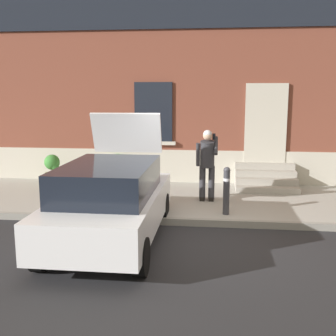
% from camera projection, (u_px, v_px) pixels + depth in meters
% --- Properties ---
extents(ground_plane, '(80.00, 80.00, 0.00)m').
position_uv_depth(ground_plane, '(196.00, 241.00, 7.82)').
color(ground_plane, '#232326').
extents(sidewalk, '(24.00, 3.60, 0.15)m').
position_uv_depth(sidewalk, '(201.00, 200.00, 10.54)').
color(sidewalk, '#99968E').
rests_on(sidewalk, ground).
extents(curb_edge, '(24.00, 0.12, 0.15)m').
position_uv_depth(curb_edge, '(198.00, 222.00, 8.72)').
color(curb_edge, gray).
rests_on(curb_edge, ground).
extents(building_facade, '(24.00, 1.52, 7.50)m').
position_uv_depth(building_facade, '(206.00, 59.00, 12.33)').
color(building_facade, brown).
rests_on(building_facade, ground).
extents(entrance_stoop, '(1.66, 1.28, 0.64)m').
position_uv_depth(entrance_stoop, '(265.00, 179.00, 11.58)').
color(entrance_stoop, '#9E998E').
rests_on(entrance_stoop, sidewalk).
extents(hatchback_car_white, '(1.81, 4.07, 2.34)m').
position_uv_depth(hatchback_car_white, '(111.00, 200.00, 7.66)').
color(hatchback_car_white, white).
rests_on(hatchback_car_white, ground).
extents(bollard_near_person, '(0.15, 0.15, 1.04)m').
position_uv_depth(bollard_near_person, '(226.00, 189.00, 8.95)').
color(bollard_near_person, '#333338').
rests_on(bollard_near_person, sidewalk).
extents(person_on_phone, '(0.51, 0.51, 1.74)m').
position_uv_depth(person_on_phone, '(207.00, 161.00, 9.96)').
color(person_on_phone, '#2D2D33').
rests_on(person_on_phone, sidewalk).
extents(planter_olive, '(0.44, 0.44, 0.86)m').
position_uv_depth(planter_olive, '(53.00, 169.00, 11.96)').
color(planter_olive, '#606B38').
rests_on(planter_olive, sidewalk).
extents(planter_terracotta, '(0.44, 0.44, 0.86)m').
position_uv_depth(planter_terracotta, '(118.00, 168.00, 12.13)').
color(planter_terracotta, '#B25B38').
rests_on(planter_terracotta, sidewalk).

